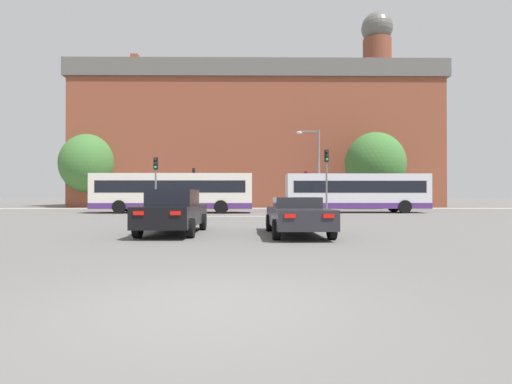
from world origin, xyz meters
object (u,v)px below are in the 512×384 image
at_px(bus_crossing_trailing, 173,192).
at_px(traffic_light_far_left, 194,181).
at_px(traffic_light_far_right, 306,183).
at_px(street_lamp_junction, 315,161).
at_px(traffic_light_near_right, 327,172).
at_px(car_saloon_left, 174,211).
at_px(bus_crossing_lead, 356,192).
at_px(traffic_light_near_left, 156,176).
at_px(car_roadster_right, 297,215).
at_px(pedestrian_waiting, 239,199).

relative_size(bus_crossing_trailing, traffic_light_far_left, 2.94).
relative_size(bus_crossing_trailing, traffic_light_far_right, 3.20).
height_order(bus_crossing_trailing, street_lamp_junction, street_lamp_junction).
relative_size(bus_crossing_trailing, traffic_light_near_right, 2.76).
distance_m(car_saloon_left, street_lamp_junction, 19.66).
bearing_deg(street_lamp_junction, bus_crossing_trailing, -174.14).
xyz_separation_m(bus_crossing_lead, bus_crossing_trailing, (-14.24, -0.34, 0.00)).
relative_size(bus_crossing_lead, traffic_light_near_right, 2.48).
relative_size(car_saloon_left, traffic_light_near_left, 1.25).
bearing_deg(traffic_light_near_right, street_lamp_junction, 89.20).
xyz_separation_m(traffic_light_far_left, traffic_light_far_right, (11.39, -0.61, -0.21)).
bearing_deg(car_saloon_left, traffic_light_far_right, 72.85).
xyz_separation_m(bus_crossing_trailing, traffic_light_far_right, (11.51, 9.24, 0.96)).
distance_m(traffic_light_near_right, street_lamp_junction, 5.60).
bearing_deg(traffic_light_far_left, bus_crossing_trailing, -90.67).
bearing_deg(car_roadster_right, bus_crossing_lead, 67.55).
xyz_separation_m(car_saloon_left, car_roadster_right, (4.36, -0.52, -0.12)).
bearing_deg(pedestrian_waiting, traffic_light_near_left, -106.76).
bearing_deg(bus_crossing_trailing, traffic_light_near_right, -111.46).
relative_size(traffic_light_far_right, pedestrian_waiting, 2.30).
xyz_separation_m(traffic_light_near_left, traffic_light_near_right, (11.36, 0.07, 0.33)).
xyz_separation_m(car_saloon_left, bus_crossing_trailing, (-3.27, 16.58, 0.83)).
bearing_deg(traffic_light_near_left, car_roadster_right, -57.94).
xyz_separation_m(car_saloon_left, traffic_light_far_right, (8.24, 25.81, 1.78)).
bearing_deg(bus_crossing_trailing, traffic_light_near_left, 175.96).
bearing_deg(bus_crossing_lead, bus_crossing_trailing, 91.36).
relative_size(car_roadster_right, traffic_light_far_left, 1.18).
xyz_separation_m(street_lamp_junction, pedestrian_waiting, (-6.40, 9.05, -3.12)).
height_order(traffic_light_far_left, street_lamp_junction, street_lamp_junction).
xyz_separation_m(traffic_light_near_right, pedestrian_waiting, (-6.32, 14.54, -1.99)).
distance_m(car_saloon_left, bus_crossing_lead, 20.18).
height_order(traffic_light_far_right, street_lamp_junction, street_lamp_junction).
bearing_deg(street_lamp_junction, traffic_light_near_left, -154.10).
height_order(traffic_light_near_left, traffic_light_far_right, traffic_light_near_left).
bearing_deg(traffic_light_far_left, bus_crossing_lead, -33.95).
bearing_deg(traffic_light_near_right, traffic_light_far_right, 88.07).
relative_size(bus_crossing_lead, traffic_light_near_left, 2.83).
distance_m(car_saloon_left, traffic_light_far_left, 26.69).
distance_m(bus_crossing_lead, traffic_light_near_right, 5.82).
relative_size(car_roadster_right, traffic_light_near_right, 1.10).
distance_m(street_lamp_junction, pedestrian_waiting, 11.52).
relative_size(bus_crossing_lead, street_lamp_junction, 1.65).
height_order(bus_crossing_lead, traffic_light_near_right, traffic_light_near_right).
distance_m(bus_crossing_lead, traffic_light_far_left, 17.07).
relative_size(traffic_light_near_right, traffic_light_far_left, 1.07).
bearing_deg(street_lamp_junction, pedestrian_waiting, 125.24).
distance_m(bus_crossing_trailing, traffic_light_far_left, 9.92).
relative_size(traffic_light_near_right, traffic_light_far_right, 1.16).
distance_m(traffic_light_far_right, pedestrian_waiting, 7.03).
relative_size(bus_crossing_lead, bus_crossing_trailing, 0.90).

